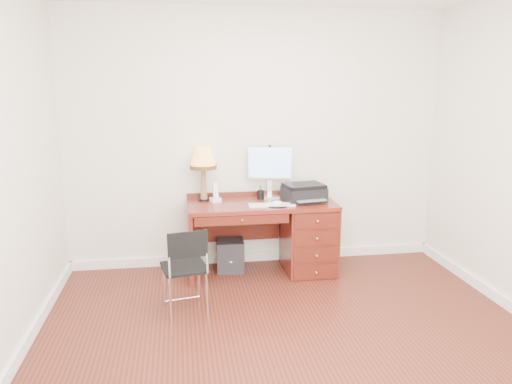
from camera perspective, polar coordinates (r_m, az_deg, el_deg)
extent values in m
plane|color=#3F160E|center=(4.07, 3.97, -16.24)|extent=(4.00, 4.00, 0.00)
plane|color=silver|center=(5.32, 0.03, 5.98)|extent=(4.00, 0.00, 4.00)
cube|color=white|center=(5.60, 0.05, -7.37)|extent=(4.00, 0.03, 0.10)
cube|color=white|center=(4.13, -25.25, -16.23)|extent=(0.03, 3.50, 0.10)
cube|color=maroon|center=(5.08, 0.64, -1.43)|extent=(1.50, 0.65, 0.04)
cube|color=maroon|center=(5.29, 6.01, -5.17)|extent=(0.50, 0.61, 0.71)
cube|color=maroon|center=(5.12, -7.49, -5.79)|extent=(0.04, 0.61, 0.71)
cube|color=#561A11|center=(5.40, -2.39, -3.55)|extent=(0.96, 0.03, 0.39)
cube|color=#561A11|center=(4.78, -1.60, -3.22)|extent=(0.91, 0.03, 0.09)
sphere|color=#BF8C3F|center=(4.98, 6.98, -6.31)|extent=(0.03, 0.03, 0.03)
cube|color=silver|center=(5.31, 1.56, -0.53)|extent=(0.23, 0.18, 0.01)
cube|color=silver|center=(5.34, 1.48, 0.53)|extent=(0.05, 0.04, 0.17)
cube|color=silver|center=(5.27, 1.53, 3.35)|extent=(0.46, 0.12, 0.33)
cube|color=#4C8CF2|center=(5.25, 1.57, 3.32)|extent=(0.42, 0.08, 0.30)
cube|color=white|center=(4.95, 1.82, -1.48)|extent=(0.46, 0.15, 0.02)
cylinder|color=black|center=(4.96, 2.41, -1.51)|extent=(0.24, 0.24, 0.01)
ellipsoid|color=white|center=(4.96, 2.42, -1.24)|extent=(0.11, 0.07, 0.04)
cube|color=black|center=(5.15, 5.49, -0.25)|extent=(0.45, 0.38, 0.14)
cube|color=black|center=(5.14, 5.51, 0.73)|extent=(0.43, 0.36, 0.04)
cylinder|color=black|center=(5.19, -5.96, -0.87)|extent=(0.11, 0.11, 0.02)
cone|color=olive|center=(5.15, -6.01, 1.05)|extent=(0.07, 0.07, 0.33)
cone|color=#FCB74F|center=(5.11, -6.08, 4.04)|extent=(0.27, 0.27, 0.21)
cylinder|color=#593814|center=(5.12, -6.05, 2.89)|extent=(0.28, 0.28, 0.04)
cube|color=white|center=(5.12, -4.65, -0.89)|extent=(0.12, 0.12, 0.04)
cube|color=white|center=(5.10, -4.67, 0.21)|extent=(0.07, 0.08, 0.16)
cylinder|color=black|center=(5.22, 0.54, -0.32)|extent=(0.07, 0.07, 0.09)
cube|color=black|center=(4.33, -8.18, -8.52)|extent=(0.42, 0.42, 0.02)
cube|color=black|center=(4.08, -8.26, -6.04)|extent=(0.33, 0.08, 0.22)
cylinder|color=silver|center=(4.55, -10.11, -10.30)|extent=(0.02, 0.02, 0.41)
cylinder|color=silver|center=(4.55, -6.15, -10.16)|extent=(0.02, 0.02, 0.41)
cylinder|color=silver|center=(4.27, -10.19, -11.89)|extent=(0.02, 0.02, 0.41)
cylinder|color=silver|center=(4.27, -5.94, -11.75)|extent=(0.02, 0.02, 0.41)
cylinder|color=silver|center=(4.11, -10.40, -7.07)|extent=(0.02, 0.02, 0.36)
cylinder|color=silver|center=(4.11, -6.05, -6.93)|extent=(0.02, 0.02, 0.36)
cube|color=black|center=(5.31, -2.97, -7.23)|extent=(0.30, 0.30, 0.33)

